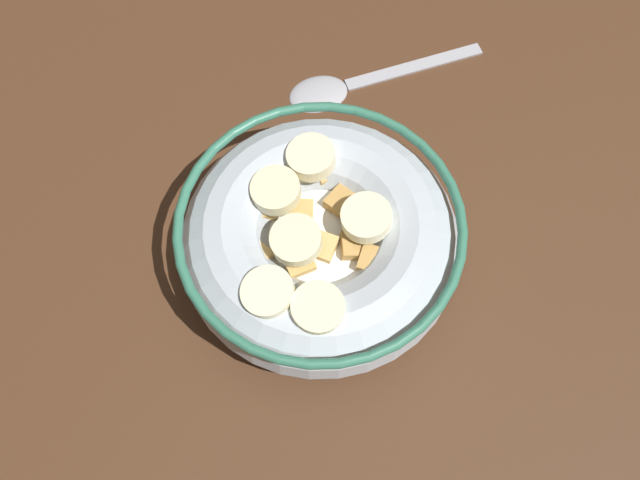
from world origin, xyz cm
name	(u,v)px	position (x,y,z in cm)	size (l,w,h in cm)	color
ground_plane	(320,265)	(0.00, 0.00, -1.00)	(108.35, 108.35, 2.00)	#472B19
cereal_bowl	(320,240)	(-0.03, -0.02, 3.06)	(17.15, 17.15, 6.23)	#B2BCC6
spoon	(343,84)	(3.42, 13.56, 0.34)	(15.42, 5.20, 0.80)	#A5A5AD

